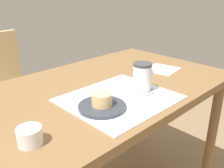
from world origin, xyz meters
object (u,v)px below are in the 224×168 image
(dining_table, at_px, (89,107))
(coffee_mug, at_px, (143,77))
(pastry, at_px, (102,99))
(pastry_plate, at_px, (102,107))
(sugar_bowl, at_px, (30,136))
(wooden_chair, at_px, (5,102))

(dining_table, relative_size, coffee_mug, 11.78)
(dining_table, distance_m, pastry, 0.22)
(dining_table, height_order, coffee_mug, coffee_mug)
(pastry, bearing_deg, coffee_mug, -0.50)
(dining_table, distance_m, pastry_plate, 0.20)
(coffee_mug, relative_size, sugar_bowl, 1.63)
(wooden_chair, distance_m, pastry, 0.89)
(wooden_chair, bearing_deg, dining_table, 94.05)
(dining_table, relative_size, sugar_bowl, 19.15)
(wooden_chair, height_order, sugar_bowl, wooden_chair)
(coffee_mug, distance_m, sugar_bowl, 0.50)
(pastry_plate, height_order, coffee_mug, coffee_mug)
(dining_table, bearing_deg, wooden_chair, 99.60)
(dining_table, xyz_separation_m, wooden_chair, (-0.11, 0.67, -0.17))
(wooden_chair, height_order, pastry_plate, wooden_chair)
(pastry_plate, relative_size, coffee_mug, 1.49)
(coffee_mug, bearing_deg, sugar_bowl, -178.70)
(pastry_plate, height_order, pastry, pastry)
(wooden_chair, xyz_separation_m, pastry, (0.04, -0.84, 0.29))
(sugar_bowl, bearing_deg, dining_table, 26.81)
(dining_table, distance_m, coffee_mug, 0.26)
(pastry_plate, xyz_separation_m, sugar_bowl, (-0.28, -0.01, 0.02))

